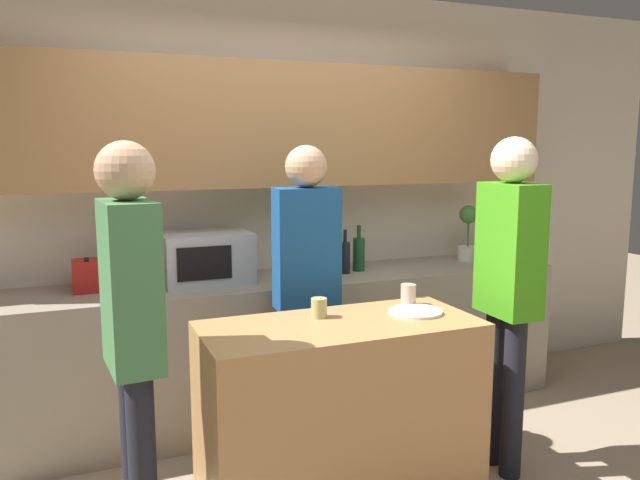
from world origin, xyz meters
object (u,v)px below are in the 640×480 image
bottle_1 (345,257)px  cup_0 (319,308)px  cup_1 (408,295)px  microwave (206,257)px  bottle_0 (322,254)px  person_center (509,276)px  person_right (132,319)px  plate_on_island (416,312)px  potted_plant (468,233)px  person_left (307,273)px  toaster (97,275)px  bottle_2 (359,253)px

bottle_1 → cup_0: bearing=-120.9°
cup_0 → cup_1: bearing=4.8°
microwave → bottle_0: (0.75, -0.00, -0.03)m
person_center → person_right: (-1.85, -0.05, -0.02)m
plate_on_island → person_right: 1.34m
microwave → bottle_1: microwave is taller
potted_plant → plate_on_island: potted_plant is taller
cup_1 → person_left: (-0.41, 0.39, 0.07)m
microwave → bottle_1: 0.88m
plate_on_island → toaster: bearing=141.9°
potted_plant → cup_0: bearing=-147.0°
cup_0 → cup_1: cup_1 is taller
bottle_0 → cup_0: bottle_0 is taller
plate_on_island → microwave: bearing=125.5°
cup_1 → person_left: person_left is taller
bottle_1 → cup_0: bottle_1 is taller
toaster → bottle_1: (1.50, -0.09, 0.02)m
bottle_1 → person_center: bearing=-67.7°
toaster → person_left: size_ratio=0.15×
cup_1 → person_right: 1.40m
cup_0 → cup_1: (0.51, 0.04, 0.01)m
potted_plant → person_right: person_right is taller
cup_0 → person_left: 0.45m
microwave → plate_on_island: microwave is taller
bottle_2 → cup_0: bottle_2 is taller
microwave → person_right: person_right is taller
plate_on_island → cup_0: size_ratio=2.77×
bottle_1 → bottle_2: bearing=19.6°
bottle_2 → person_left: bearing=-137.0°
potted_plant → bottle_1: size_ratio=1.40×
microwave → person_left: 0.71m
bottle_0 → person_left: size_ratio=0.19×
potted_plant → cup_1: (-1.04, -0.96, -0.14)m
person_left → person_right: 1.15m
cup_0 → person_right: bearing=-167.2°
bottle_0 → microwave: bearing=179.9°
microwave → cup_0: size_ratio=5.55×
cup_0 → microwave: bearing=108.0°
toaster → cup_1: bearing=-33.4°
bottle_2 → person_right: 1.92m
potted_plant → bottle_0: (-1.12, -0.00, -0.08)m
bottle_0 → person_center: bearing=-63.8°
microwave → cup_0: 1.06m
cup_0 → person_right: 0.89m
toaster → bottle_0: 1.37m
bottle_1 → bottle_2: bottle_2 is taller
toaster → person_right: size_ratio=0.15×
plate_on_island → person_center: bearing=-4.1°
bottle_0 → cup_0: size_ratio=3.38×
person_left → person_center: 1.05m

